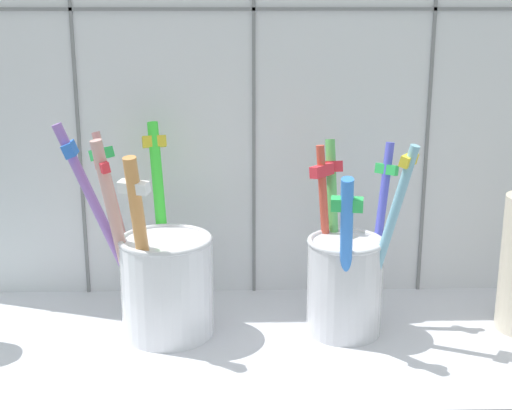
{
  "coord_description": "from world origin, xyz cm",
  "views": [
    {
      "loc": [
        -1.26,
        -56.98,
        30.06
      ],
      "look_at": [
        0.0,
        1.7,
        13.27
      ],
      "focal_mm": 52.71,
      "sensor_mm": 36.0,
      "label": 1
    }
  ],
  "objects": [
    {
      "name": "toothbrush_cup_right",
      "position": [
        7.53,
        1.73,
        6.94
      ],
      "size": [
        8.5,
        10.73,
        16.82
      ],
      "color": "silver",
      "rests_on": "counter_slab"
    },
    {
      "name": "tile_wall_back",
      "position": [
        -0.0,
        12.0,
        22.5
      ],
      "size": [
        64.0,
        2.2,
        45.0
      ],
      "color": "white",
      "rests_on": "ground"
    },
    {
      "name": "toothbrush_cup_left",
      "position": [
        -7.83,
        1.8,
        7.04
      ],
      "size": [
        12.66,
        12.4,
        18.04
      ],
      "color": "white",
      "rests_on": "counter_slab"
    },
    {
      "name": "counter_slab",
      "position": [
        0.0,
        0.0,
        1.0
      ],
      "size": [
        64.0,
        22.0,
        2.0
      ],
      "primitive_type": "cube",
      "color": "silver",
      "rests_on": "ground"
    }
  ]
}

